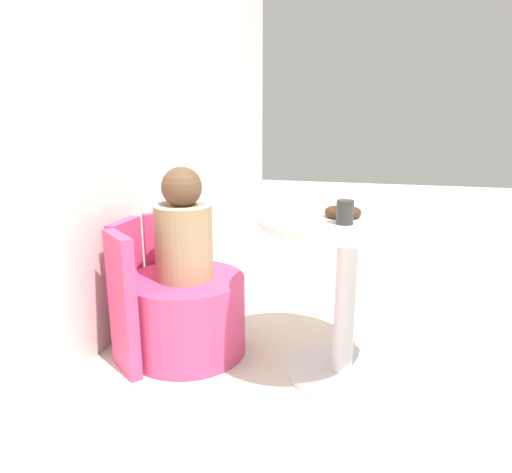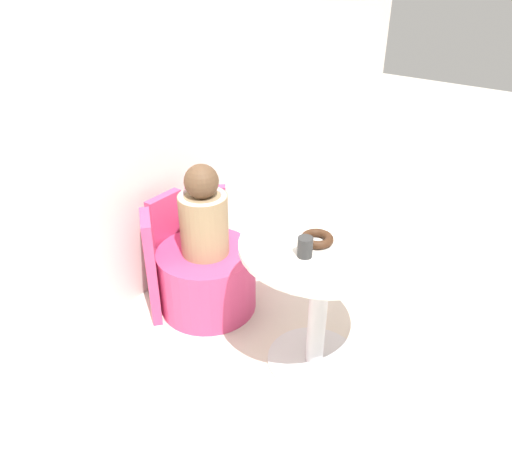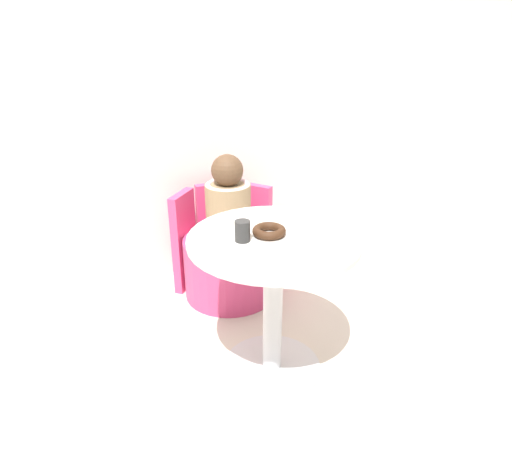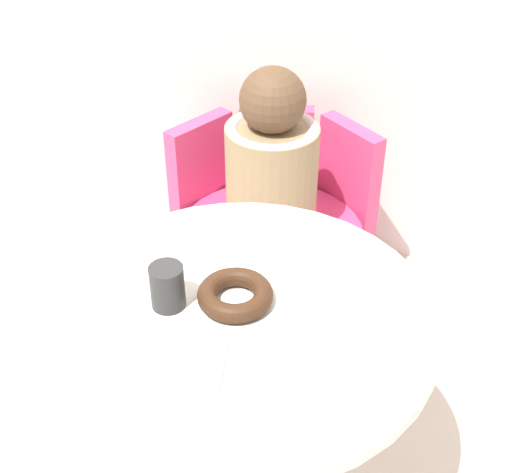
{
  "view_description": "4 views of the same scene",
  "coord_description": "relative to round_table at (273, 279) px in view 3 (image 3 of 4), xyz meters",
  "views": [
    {
      "loc": [
        -1.71,
        -0.07,
        1.04
      ],
      "look_at": [
        0.08,
        0.4,
        0.56
      ],
      "focal_mm": 32.0,
      "sensor_mm": 36.0,
      "label": 1
    },
    {
      "loc": [
        -1.56,
        -0.82,
        1.77
      ],
      "look_at": [
        -0.0,
        0.35,
        0.61
      ],
      "focal_mm": 35.0,
      "sensor_mm": 36.0,
      "label": 2
    },
    {
      "loc": [
        -0.63,
        -1.53,
        1.45
      ],
      "look_at": [
        0.07,
        0.32,
        0.54
      ],
      "focal_mm": 32.0,
      "sensor_mm": 36.0,
      "label": 3
    },
    {
      "loc": [
        0.13,
        -0.93,
        1.54
      ],
      "look_at": [
        0.04,
        0.32,
        0.63
      ],
      "focal_mm": 50.0,
      "sensor_mm": 36.0,
      "label": 4
    }
  ],
  "objects": [
    {
      "name": "round_table",
      "position": [
        0.0,
        0.0,
        0.0
      ],
      "size": [
        0.72,
        0.72,
        0.68
      ],
      "color": "silver",
      "rests_on": "ground_plane"
    },
    {
      "name": "paper_napkin",
      "position": [
        -0.08,
        -0.14,
        0.2
      ],
      "size": [
        0.13,
        0.13,
        0.01
      ],
      "color": "silver",
      "rests_on": "round_table"
    },
    {
      "name": "ground_plane",
      "position": [
        -0.03,
        -0.02,
        -0.48
      ],
      "size": [
        12.0,
        12.0,
        0.0
      ],
      "primitive_type": "plane",
      "color": "beige"
    },
    {
      "name": "back_wall",
      "position": [
        -0.03,
        1.11,
        0.72
      ],
      "size": [
        6.0,
        0.06,
        2.4
      ],
      "color": "silver",
      "rests_on": "ground_plane"
    },
    {
      "name": "cup",
      "position": [
        -0.13,
        0.01,
        0.24
      ],
      "size": [
        0.06,
        0.06,
        0.09
      ],
      "color": "#2D2D2D",
      "rests_on": "round_table"
    },
    {
      "name": "donut",
      "position": [
        -0.01,
        0.02,
        0.22
      ],
      "size": [
        0.14,
        0.14,
        0.04
      ],
      "color": "#3D2314",
      "rests_on": "round_table"
    },
    {
      "name": "tub_chair",
      "position": [
        0.02,
        0.7,
        -0.3
      ],
      "size": [
        0.53,
        0.53,
        0.36
      ],
      "color": "#D13D70",
      "rests_on": "ground_plane"
    },
    {
      "name": "booth_backrest",
      "position": [
        0.02,
        0.92,
        -0.18
      ],
      "size": [
        0.63,
        0.23,
        0.6
      ],
      "color": "#D13D70",
      "rests_on": "ground_plane"
    },
    {
      "name": "child_figure",
      "position": [
        0.02,
        0.7,
        0.1
      ],
      "size": [
        0.25,
        0.25,
        0.49
      ],
      "color": "#937A56",
      "rests_on": "tub_chair"
    }
  ]
}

